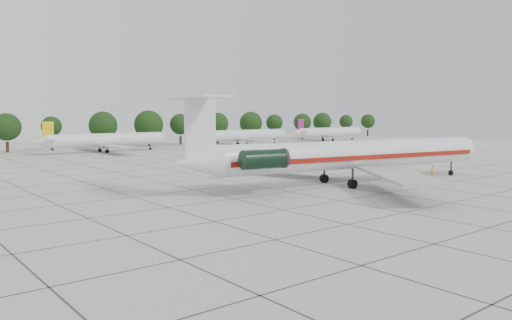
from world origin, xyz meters
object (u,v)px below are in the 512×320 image
(bg_airliner_c, at_px, (106,140))
(ground_crew, at_px, (432,172))
(main_airliner, at_px, (343,155))
(bg_airliner_d, at_px, (245,135))
(bg_airliner_e, at_px, (330,132))

(bg_airliner_c, bearing_deg, ground_crew, -76.06)
(main_airliner, bearing_deg, bg_airliner_c, 101.71)
(bg_airliner_c, relative_size, bg_airliner_d, 1.00)
(ground_crew, distance_m, bg_airliner_d, 76.91)
(bg_airliner_d, xyz_separation_m, bg_airliner_e, (35.54, -0.05, 0.00))
(main_airliner, xyz_separation_m, bg_airliner_c, (-2.25, 71.46, -1.03))
(ground_crew, xyz_separation_m, bg_airliner_c, (-18.45, 74.33, 2.09))
(bg_airliner_d, distance_m, bg_airliner_e, 35.54)
(bg_airliner_c, relative_size, bg_airliner_e, 1.00)
(bg_airliner_d, bearing_deg, main_airliner, -118.56)
(bg_airliner_c, distance_m, bg_airliner_d, 40.75)
(bg_airliner_c, height_order, bg_airliner_e, same)
(main_airliner, bearing_deg, ground_crew, -0.13)
(bg_airliner_c, height_order, bg_airliner_d, same)
(ground_crew, bearing_deg, bg_airliner_c, -103.33)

